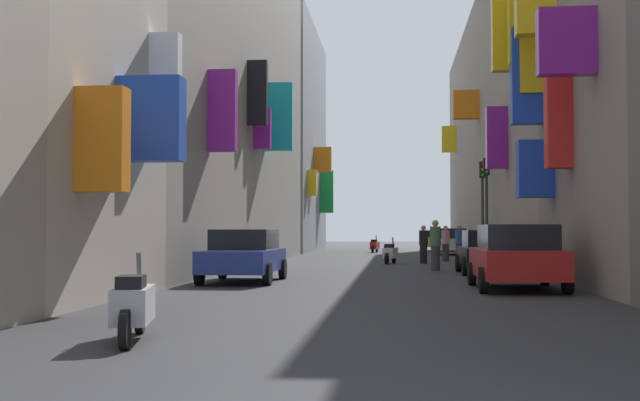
# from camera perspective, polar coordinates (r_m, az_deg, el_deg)

# --- Properties ---
(ground_plane) EXTENTS (140.00, 140.00, 0.00)m
(ground_plane) POSITION_cam_1_polar(r_m,az_deg,el_deg) (33.42, 4.47, -4.63)
(ground_plane) COLOR #2D2D30
(building_left_mid_b) EXTENTS (7.23, 27.42, 21.60)m
(building_left_mid_b) POSITION_cam_1_polar(r_m,az_deg,el_deg) (34.85, -9.26, 13.43)
(building_left_mid_b) COLOR gray
(building_left_mid_b) RESTS_ON ground
(building_left_far) EXTENTS (7.20, 16.03, 15.85)m
(building_left_far) POSITION_cam_1_polar(r_m,az_deg,el_deg) (56.41, -3.32, 4.41)
(building_left_far) COLOR gray
(building_left_far) RESTS_ON ground
(building_right_mid_c) EXTENTS (7.32, 38.81, 14.13)m
(building_right_mid_c) POSITION_cam_1_polar(r_m,az_deg,el_deg) (44.95, 14.97, 5.08)
(building_right_mid_c) COLOR #9E9384
(building_right_mid_c) RESTS_ON ground
(parked_car_blue) EXTENTS (1.97, 4.17, 1.45)m
(parked_car_blue) POSITION_cam_1_polar(r_m,az_deg,el_deg) (21.86, -5.54, -3.91)
(parked_car_blue) COLOR navy
(parked_car_blue) RESTS_ON ground
(parked_car_black) EXTENTS (1.91, 3.94, 1.43)m
(parked_car_black) POSITION_cam_1_polar(r_m,az_deg,el_deg) (26.34, 12.12, -3.61)
(parked_car_black) COLOR black
(parked_car_black) RESTS_ON ground
(parked_car_red) EXTENTS (2.03, 4.09, 1.55)m
(parked_car_red) POSITION_cam_1_polar(r_m,az_deg,el_deg) (19.45, 14.06, -3.93)
(parked_car_red) COLOR #B21E1E
(parked_car_red) RESTS_ON ground
(parked_car_silver) EXTENTS (1.91, 4.32, 1.56)m
(parked_car_silver) POSITION_cam_1_polar(r_m,az_deg,el_deg) (47.25, 9.52, -2.92)
(parked_car_silver) COLOR #B7B7BC
(parked_car_silver) RESTS_ON ground
(parked_car_yellow) EXTENTS (2.01, 4.28, 1.44)m
(parked_car_yellow) POSITION_cam_1_polar(r_m,az_deg,el_deg) (55.91, 8.55, -2.86)
(parked_car_yellow) COLOR gold
(parked_car_yellow) RESTS_ON ground
(scooter_red) EXTENTS (0.63, 1.93, 1.13)m
(scooter_red) POSITION_cam_1_polar(r_m,az_deg,el_deg) (51.18, 3.99, -3.28)
(scooter_red) COLOR red
(scooter_red) RESTS_ON ground
(scooter_white) EXTENTS (0.67, 1.78, 1.13)m
(scooter_white) POSITION_cam_1_polar(r_m,az_deg,el_deg) (33.80, 5.13, -3.82)
(scooter_white) COLOR silver
(scooter_white) RESTS_ON ground
(scooter_silver) EXTENTS (0.67, 1.95, 1.13)m
(scooter_silver) POSITION_cam_1_polar(r_m,az_deg,el_deg) (10.36, -13.43, -7.40)
(scooter_silver) COLOR #ADADB2
(scooter_silver) RESTS_ON ground
(pedestrian_crossing) EXTENTS (0.40, 0.40, 1.66)m
(pedestrian_crossing) POSITION_cam_1_polar(r_m,az_deg,el_deg) (36.99, 9.11, -3.10)
(pedestrian_crossing) COLOR #333333
(pedestrian_crossing) RESTS_ON ground
(pedestrian_near_left) EXTENTS (0.52, 0.52, 1.70)m
(pedestrian_near_left) POSITION_cam_1_polar(r_m,az_deg,el_deg) (35.72, 10.09, -3.08)
(pedestrian_near_left) COLOR #292929
(pedestrian_near_left) RESTS_ON ground
(pedestrian_near_right) EXTENTS (0.44, 0.44, 1.65)m
(pedestrian_near_right) POSITION_cam_1_polar(r_m,az_deg,el_deg) (34.22, 7.53, -3.19)
(pedestrian_near_right) COLOR black
(pedestrian_near_right) RESTS_ON ground
(pedestrian_mid_street) EXTENTS (0.49, 0.49, 1.80)m
(pedestrian_mid_street) POSITION_cam_1_polar(r_m,az_deg,el_deg) (28.17, 8.38, -3.22)
(pedestrian_mid_street) COLOR #3E3E3E
(pedestrian_mid_street) RESTS_ON ground
(traffic_light_near_corner) EXTENTS (0.26, 0.34, 4.57)m
(traffic_light_near_corner) POSITION_cam_1_polar(r_m,az_deg,el_deg) (34.77, 12.01, 0.61)
(traffic_light_near_corner) COLOR #2D2D2D
(traffic_light_near_corner) RESTS_ON ground
(traffic_light_far_corner) EXTENTS (0.26, 0.34, 4.59)m
(traffic_light_far_corner) POSITION_cam_1_polar(r_m,az_deg,el_deg) (36.66, 11.72, 0.48)
(traffic_light_far_corner) COLOR #2D2D2D
(traffic_light_far_corner) RESTS_ON ground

